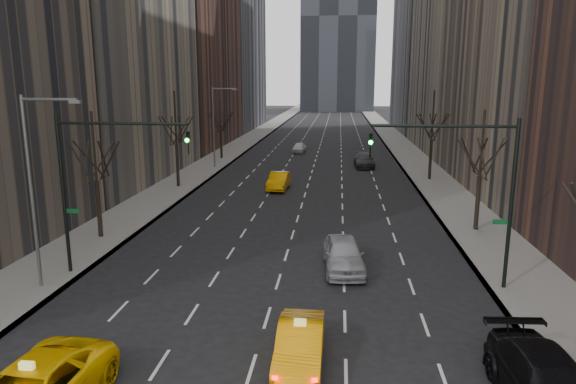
# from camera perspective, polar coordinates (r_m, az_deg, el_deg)

# --- Properties ---
(sidewalk_left) EXTENTS (4.50, 320.00, 0.15)m
(sidewalk_left) POSITION_cam_1_polar(r_m,az_deg,el_deg) (83.72, -4.80, 5.53)
(sidewalk_left) COLOR slate
(sidewalk_left) RESTS_ON ground
(sidewalk_right) EXTENTS (4.50, 320.00, 0.15)m
(sidewalk_right) POSITION_cam_1_polar(r_m,az_deg,el_deg) (82.88, 12.17, 5.23)
(sidewalk_right) COLOR slate
(sidewalk_right) RESTS_ON ground
(tree_lw_b) EXTENTS (3.36, 3.50, 7.82)m
(tree_lw_b) POSITION_cam_1_polar(r_m,az_deg,el_deg) (33.81, -20.50, 1.18)
(tree_lw_b) COLOR black
(tree_lw_b) RESTS_ON ground
(tree_lw_c) EXTENTS (3.36, 3.50, 8.74)m
(tree_lw_c) POSITION_cam_1_polar(r_m,az_deg,el_deg) (48.46, -12.28, 5.17)
(tree_lw_c) COLOR black
(tree_lw_c) RESTS_ON ground
(tree_lw_d) EXTENTS (3.36, 3.50, 7.36)m
(tree_lw_d) POSITION_cam_1_polar(r_m,az_deg,el_deg) (65.77, -7.47, 6.71)
(tree_lw_d) COLOR black
(tree_lw_d) RESTS_ON ground
(tree_rw_b) EXTENTS (3.36, 3.50, 7.82)m
(tree_rw_b) POSITION_cam_1_polar(r_m,az_deg,el_deg) (35.51, 20.52, 1.68)
(tree_rw_b) COLOR black
(tree_rw_b) RESTS_ON ground
(tree_rw_c) EXTENTS (3.36, 3.50, 8.74)m
(tree_rw_c) POSITION_cam_1_polar(r_m,az_deg,el_deg) (52.89, 15.66, 5.57)
(tree_rw_c) COLOR black
(tree_rw_c) RESTS_ON ground
(traffic_mast_left) EXTENTS (6.69, 0.39, 8.00)m
(traffic_mast_left) POSITION_cam_1_polar(r_m,az_deg,el_deg) (26.94, -20.77, 2.35)
(traffic_mast_left) COLOR black
(traffic_mast_left) RESTS_ON ground
(traffic_mast_right) EXTENTS (6.69, 0.39, 8.00)m
(traffic_mast_right) POSITION_cam_1_polar(r_m,az_deg,el_deg) (24.95, 20.12, 1.67)
(traffic_mast_right) COLOR black
(traffic_mast_right) RESTS_ON ground
(streetlight_near) EXTENTS (2.83, 0.22, 9.00)m
(streetlight_near) POSITION_cam_1_polar(r_m,az_deg,el_deg) (26.04, -26.14, 1.86)
(streetlight_near) COLOR slate
(streetlight_near) RESTS_ON ground
(streetlight_far) EXTENTS (2.83, 0.22, 9.00)m
(streetlight_far) POSITION_cam_1_polar(r_m,az_deg,el_deg) (58.55, -7.96, 8.05)
(streetlight_far) COLOR slate
(streetlight_far) RESTS_ON ground
(taxi_sedan) EXTENTS (1.59, 4.54, 1.49)m
(taxi_sedan) POSITION_cam_1_polar(r_m,az_deg,el_deg) (18.62, 1.34, -16.64)
(taxi_sedan) COLOR #F49805
(taxi_sedan) RESTS_ON ground
(silver_sedan_ahead) EXTENTS (2.43, 5.19, 1.72)m
(silver_sedan_ahead) POSITION_cam_1_polar(r_m,az_deg,el_deg) (27.23, 6.20, -6.88)
(silver_sedan_ahead) COLOR #9FA0A6
(silver_sedan_ahead) RESTS_ON ground
(far_taxi) EXTENTS (1.86, 4.77, 1.55)m
(far_taxi) POSITION_cam_1_polar(r_m,az_deg,el_deg) (47.12, -1.01, 1.24)
(far_taxi) COLOR #F1A205
(far_taxi) RESTS_ON ground
(far_suv_grey) EXTENTS (2.38, 5.51, 1.58)m
(far_suv_grey) POSITION_cam_1_polar(r_m,az_deg,el_deg) (60.09, 8.46, 3.51)
(far_suv_grey) COLOR #313136
(far_suv_grey) RESTS_ON ground
(far_car_white) EXTENTS (1.89, 4.13, 1.37)m
(far_car_white) POSITION_cam_1_polar(r_m,az_deg,el_deg) (71.70, 1.24, 4.95)
(far_car_white) COLOR silver
(far_car_white) RESTS_ON ground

